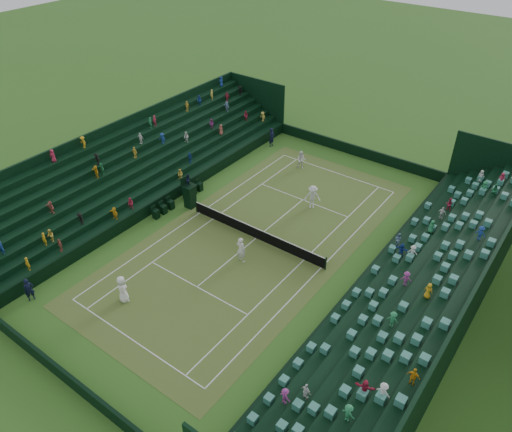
# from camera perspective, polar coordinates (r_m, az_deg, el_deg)

# --- Properties ---
(ground) EXTENTS (160.00, 160.00, 0.00)m
(ground) POSITION_cam_1_polar(r_m,az_deg,el_deg) (36.38, -0.00, -2.58)
(ground) COLOR #366720
(ground) RESTS_ON ground
(court_surface) EXTENTS (12.97, 26.77, 0.01)m
(court_surface) POSITION_cam_1_polar(r_m,az_deg,el_deg) (36.38, -0.00, -2.58)
(court_surface) COLOR #397025
(court_surface) RESTS_ON ground
(perimeter_wall_north) EXTENTS (17.17, 0.20, 1.00)m
(perimeter_wall_north) POSITION_cam_1_polar(r_m,az_deg,el_deg) (47.87, 11.48, 7.30)
(perimeter_wall_north) COLOR black
(perimeter_wall_north) RESTS_ON ground
(perimeter_wall_south) EXTENTS (17.17, 0.20, 1.00)m
(perimeter_wall_south) POSITION_cam_1_polar(r_m,az_deg,el_deg) (28.59, -20.26, -17.39)
(perimeter_wall_south) COLOR black
(perimeter_wall_south) RESTS_ON ground
(perimeter_wall_east) EXTENTS (0.20, 31.77, 1.00)m
(perimeter_wall_east) POSITION_cam_1_polar(r_m,az_deg,el_deg) (32.90, 12.06, -7.19)
(perimeter_wall_east) COLOR black
(perimeter_wall_east) RESTS_ON ground
(perimeter_wall_west) EXTENTS (0.20, 31.77, 1.00)m
(perimeter_wall_west) POSITION_cam_1_polar(r_m,az_deg,el_deg) (40.81, -9.63, 2.33)
(perimeter_wall_west) COLOR black
(perimeter_wall_west) RESTS_ON ground
(north_grandstand) EXTENTS (6.60, 32.00, 4.90)m
(north_grandstand) POSITION_cam_1_polar(r_m,az_deg,el_deg) (31.36, 19.17, -8.59)
(north_grandstand) COLOR black
(north_grandstand) RESTS_ON ground
(south_grandstand) EXTENTS (6.60, 32.00, 4.90)m
(south_grandstand) POSITION_cam_1_polar(r_m,az_deg,el_deg) (43.04, -13.74, 5.26)
(south_grandstand) COLOR black
(south_grandstand) RESTS_ON ground
(tennis_net) EXTENTS (11.67, 0.10, 1.06)m
(tennis_net) POSITION_cam_1_polar(r_m,az_deg,el_deg) (36.07, -0.00, -1.92)
(tennis_net) COLOR black
(tennis_net) RESTS_ON ground
(umpire_chair) EXTENTS (0.94, 0.94, 2.95)m
(umpire_chair) POSITION_cam_1_polar(r_m,az_deg,el_deg) (39.45, -7.62, 2.61)
(umpire_chair) COLOR black
(umpire_chair) RESTS_ON ground
(courtside_chairs) EXTENTS (0.47, 5.44, 1.02)m
(courtside_chairs) POSITION_cam_1_polar(r_m,az_deg,el_deg) (40.43, -8.85, 1.88)
(courtside_chairs) COLOR black
(courtside_chairs) RESTS_ON ground
(player_near_west) EXTENTS (1.10, 0.91, 1.92)m
(player_near_west) POSITION_cam_1_polar(r_m,az_deg,el_deg) (31.99, -15.02, -8.08)
(player_near_west) COLOR white
(player_near_west) RESTS_ON ground
(player_near_east) EXTENTS (0.73, 0.48, 1.98)m
(player_near_east) POSITION_cam_1_polar(r_m,az_deg,el_deg) (33.80, -1.73, -3.87)
(player_near_east) COLOR silver
(player_near_east) RESTS_ON ground
(player_far_west) EXTENTS (1.01, 0.92, 1.68)m
(player_far_west) POSITION_cam_1_polar(r_m,az_deg,el_deg) (44.83, 5.20, 6.40)
(player_far_west) COLOR white
(player_far_west) RESTS_ON ground
(player_far_east) EXTENTS (1.48, 1.28, 1.98)m
(player_far_east) POSITION_cam_1_polar(r_m,az_deg,el_deg) (39.39, 6.47, 2.18)
(player_far_east) COLOR white
(player_far_east) RESTS_ON ground
(line_judge_north) EXTENTS (0.46, 0.69, 1.86)m
(line_judge_north) POSITION_cam_1_polar(r_m,az_deg,el_deg) (48.54, 1.80, 8.99)
(line_judge_north) COLOR black
(line_judge_north) RESTS_ON ground
(line_judge_south) EXTENTS (0.55, 0.68, 1.63)m
(line_judge_south) POSITION_cam_1_polar(r_m,az_deg,el_deg) (34.11, -24.51, -7.67)
(line_judge_south) COLOR black
(line_judge_south) RESTS_ON ground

